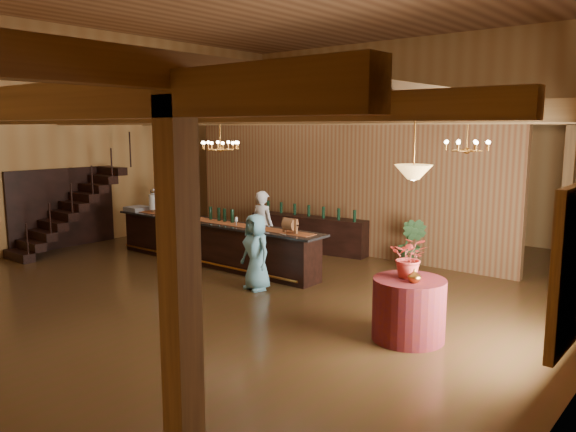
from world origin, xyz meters
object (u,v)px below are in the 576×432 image
Objects in this scene: raffle_drum at (290,225)px; tasting_bar at (213,242)px; beverage_dispenser at (154,201)px; pendant_lamp at (413,172)px; staff_second at (185,217)px; round_table at (409,309)px; chandelier_left at (220,145)px; chandelier_right at (467,145)px; floor_plant at (412,244)px; backbar_shelf at (309,234)px; bartender at (263,227)px; guest at (256,252)px.

tasting_bar is at bearing 179.39° from raffle_drum.
raffle_drum is (4.29, -0.05, -0.11)m from beverage_dispenser.
staff_second is (-7.37, 2.14, -1.63)m from pendant_lamp.
pendant_lamp is (3.23, -1.29, 1.26)m from raffle_drum.
pendant_lamp is 7.84m from staff_second.
tasting_bar reaches higher than round_table.
raffle_drum reaches higher than round_table.
chandelier_left and chandelier_right have the same top height.
floor_plant reaches higher than tasting_bar.
staff_second is (-2.05, 0.67, -1.85)m from chandelier_left.
pendant_lamp is at bearing -63.44° from floor_plant.
chandelier_right is 0.89× the size of pendant_lamp.
chandelier_left is 1.00× the size of chandelier_right.
tasting_bar is at bearing 166.52° from round_table.
round_table is 0.66× the size of staff_second.
staff_second reaches higher than raffle_drum.
chandelier_left is 0.89× the size of pendant_lamp.
chandelier_right is (7.18, 1.35, 1.44)m from beverage_dispenser.
beverage_dispenser reaches higher than staff_second.
raffle_drum is 3.70m from pendant_lamp.
raffle_drum is 2.96m from backbar_shelf.
beverage_dispenser is 7.73m from pendant_lamp.
backbar_shelf is 6.31m from pendant_lamp.
round_table is 1.14× the size of pendant_lamp.
chandelier_left is 4.62m from floor_plant.
chandelier_right is 0.72× the size of floor_plant.
staff_second is at bearing -175.53° from chandelier_right.
raffle_drum is at bearing -0.69° from beverage_dispenser.
staff_second is at bearing -164.18° from floor_plant.
raffle_drum is at bearing 152.45° from bartender.
pendant_lamp reaches higher than floor_plant.
beverage_dispenser is at bearing -176.74° from chandelier_left.
pendant_lamp reaches higher than bartender.
floor_plant is at bearing 116.56° from pendant_lamp.
backbar_shelf is at bearing -89.32° from bartender.
chandelier_left is 0.52× the size of staff_second.
pendant_lamp is (5.32, -1.46, -0.23)m from chandelier_left.
staff_second is (-1.91, 0.83, 0.28)m from tasting_bar.
bartender is (-4.72, 2.16, -1.59)m from pendant_lamp.
round_table is at bearing -10.08° from beverage_dispenser.
guest is at bearing -100.94° from raffle_drum.
guest is (-3.38, 0.47, -1.69)m from pendant_lamp.
guest is at bearing -11.78° from beverage_dispenser.
pendant_lamp is 0.56× the size of bartender.
guest reaches higher than raffle_drum.
beverage_dispenser is at bearing -147.20° from backbar_shelf.
chandelier_left is 2.04m from bartender.
round_table is (4.66, -3.77, 0.02)m from backbar_shelf.
guest is 1.29× the size of floor_plant.
chandelier_right reaches higher than floor_plant.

